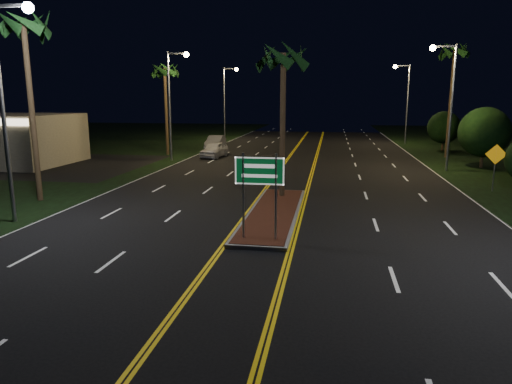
% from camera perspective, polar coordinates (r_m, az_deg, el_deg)
% --- Properties ---
extents(ground, '(120.00, 120.00, 0.00)m').
position_cam_1_polar(ground, '(14.48, -1.33, -9.71)').
color(ground, black).
rests_on(ground, ground).
extents(median_island, '(2.25, 10.25, 0.17)m').
position_cam_1_polar(median_island, '(21.05, 2.21, -2.62)').
color(median_island, gray).
rests_on(median_island, ground).
extents(highway_sign, '(1.80, 0.08, 3.20)m').
position_cam_1_polar(highway_sign, '(16.49, 0.44, 1.63)').
color(highway_sign, gray).
rests_on(highway_sign, ground).
extents(streetlight_left_near, '(1.91, 0.44, 9.00)m').
position_cam_1_polar(streetlight_left_near, '(21.68, -28.51, 11.29)').
color(streetlight_left_near, gray).
rests_on(streetlight_left_near, ground).
extents(streetlight_left_mid, '(1.91, 0.44, 9.00)m').
position_cam_1_polar(streetlight_left_mid, '(39.50, -10.28, 12.04)').
color(streetlight_left_mid, gray).
rests_on(streetlight_left_mid, ground).
extents(streetlight_left_far, '(1.91, 0.44, 9.00)m').
position_cam_1_polar(streetlight_left_far, '(58.73, -3.63, 12.02)').
color(streetlight_left_far, gray).
rests_on(streetlight_left_far, ground).
extents(streetlight_right_mid, '(1.91, 0.44, 9.00)m').
position_cam_1_polar(streetlight_right_mid, '(36.16, 22.78, 11.39)').
color(streetlight_right_mid, gray).
rests_on(streetlight_right_mid, ground).
extents(streetlight_right_far, '(1.91, 0.44, 9.00)m').
position_cam_1_polar(streetlight_right_far, '(55.84, 18.08, 11.51)').
color(streetlight_right_far, gray).
rests_on(streetlight_right_far, ground).
extents(palm_median, '(2.40, 2.40, 8.30)m').
position_cam_1_polar(palm_median, '(23.96, 3.44, 16.44)').
color(palm_median, '#382819').
rests_on(palm_median, ground).
extents(palm_left_near, '(2.40, 2.40, 9.80)m').
position_cam_1_polar(palm_left_near, '(26.24, -27.06, 17.91)').
color(palm_left_near, '#382819').
rests_on(palm_left_near, ground).
extents(palm_left_far, '(2.40, 2.40, 8.80)m').
position_cam_1_polar(palm_left_far, '(44.07, -11.36, 14.67)').
color(palm_left_far, '#382819').
rests_on(palm_left_far, ground).
extents(palm_right_far, '(2.40, 2.40, 10.30)m').
position_cam_1_polar(palm_right_far, '(44.62, 23.59, 15.71)').
color(palm_right_far, '#382819').
rests_on(palm_right_far, ground).
extents(shrub_mid, '(3.78, 3.78, 4.62)m').
position_cam_1_polar(shrub_mid, '(39.06, 26.64, 6.71)').
color(shrub_mid, '#382819').
rests_on(shrub_mid, ground).
extents(shrub_far, '(3.24, 3.24, 3.96)m').
position_cam_1_polar(shrub_far, '(50.61, 22.44, 7.47)').
color(shrub_far, '#382819').
rests_on(shrub_far, ground).
extents(car_near, '(2.51, 5.04, 1.63)m').
position_cam_1_polar(car_near, '(41.56, -5.25, 5.46)').
color(car_near, silver).
rests_on(car_near, ground).
extents(car_far, '(2.26, 4.98, 1.64)m').
position_cam_1_polar(car_far, '(48.39, -5.08, 6.35)').
color(car_far, '#AFAFB9').
rests_on(car_far, ground).
extents(warning_sign, '(1.14, 0.18, 2.72)m').
position_cam_1_polar(warning_sign, '(29.25, 27.74, 3.49)').
color(warning_sign, gray).
rests_on(warning_sign, ground).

